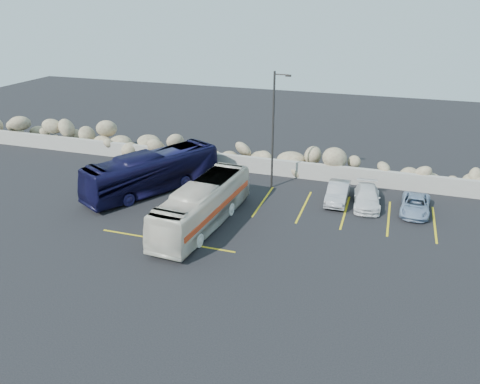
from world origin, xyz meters
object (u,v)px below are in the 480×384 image
(lamppost, at_px, (274,128))
(vintage_bus, at_px, (203,205))
(tour_coach, at_px, (153,172))
(car_b, at_px, (338,192))
(car_c, at_px, (367,197))
(car_d, at_px, (415,205))

(lamppost, bearing_deg, vintage_bus, -109.01)
(lamppost, height_order, tour_coach, lamppost)
(vintage_bus, relative_size, tour_coach, 0.94)
(vintage_bus, xyz_separation_m, car_b, (7.01, 5.93, -0.67))
(vintage_bus, height_order, car_c, vintage_bus)
(lamppost, distance_m, car_d, 10.22)
(lamppost, bearing_deg, tour_coach, -157.63)
(car_c, bearing_deg, lamppost, 165.48)
(vintage_bus, bearing_deg, car_d, 29.90)
(vintage_bus, xyz_separation_m, car_c, (8.86, 5.81, -0.72))
(car_c, bearing_deg, vintage_bus, -151.98)
(vintage_bus, relative_size, car_b, 2.48)
(car_d, bearing_deg, car_c, -179.44)
(car_b, relative_size, car_c, 0.95)
(lamppost, height_order, car_c, lamppost)
(lamppost, xyz_separation_m, vintage_bus, (-2.37, -6.87, -3.01))
(tour_coach, height_order, car_d, tour_coach)
(car_c, relative_size, car_d, 1.08)
(vintage_bus, distance_m, car_b, 9.21)
(tour_coach, height_order, car_b, tour_coach)
(lamppost, distance_m, car_c, 7.56)
(vintage_bus, relative_size, car_d, 2.54)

